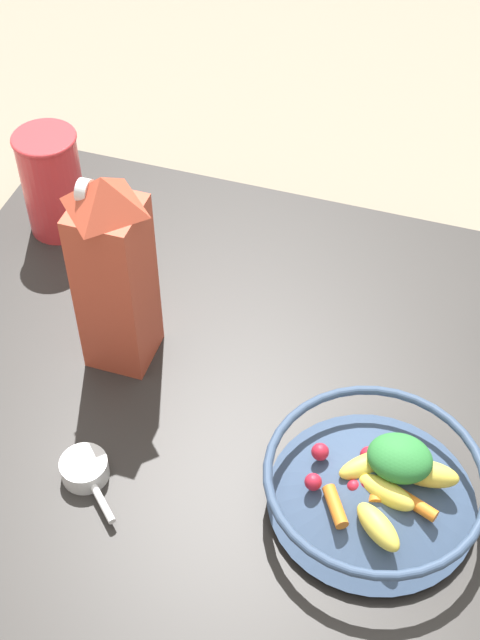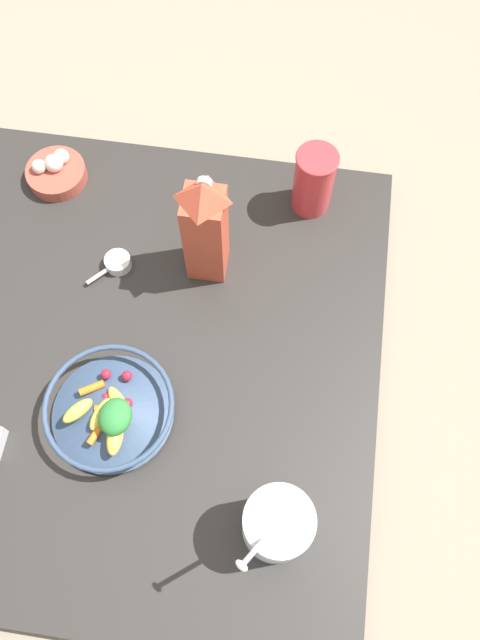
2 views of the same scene
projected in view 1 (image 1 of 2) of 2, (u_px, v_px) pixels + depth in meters
The scene contains 6 objects.
ground_plane at pixel (259, 507), 0.98m from camera, with size 6.00×6.00×0.00m, color gray.
countertop at pixel (260, 495), 0.96m from camera, with size 0.96×0.96×0.05m.
fruit_bowl at pixel (376, 484), 0.90m from camera, with size 0.23×0.23×0.08m.
milk_carton at pixel (114, 272), 0.98m from camera, with size 0.07×0.07×0.26m.
drinking_cup at pixel (52, 181), 1.17m from camera, with size 0.08×0.08×0.15m.
measuring_scoop at pixel (85, 470), 0.94m from camera, with size 0.08×0.08×0.02m.
Camera 1 is at (0.50, 0.14, 0.86)m, focal length 50.00 mm.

